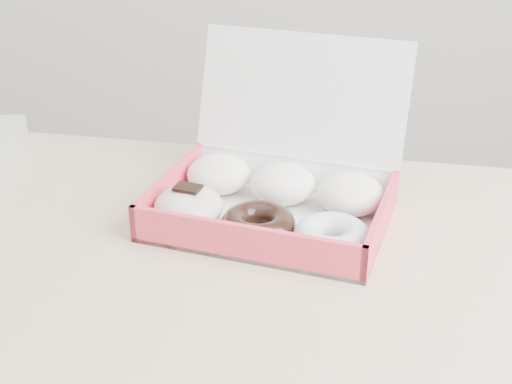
# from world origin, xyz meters

# --- Properties ---
(table) EXTENTS (1.20, 0.80, 0.75)m
(table) POSITION_xyz_m (0.00, 0.00, 0.67)
(table) COLOR tan
(table) RESTS_ON ground
(donut_box) EXTENTS (0.35, 0.33, 0.22)m
(donut_box) POSITION_xyz_m (0.15, 0.18, 0.79)
(donut_box) COLOR white
(donut_box) RESTS_ON table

